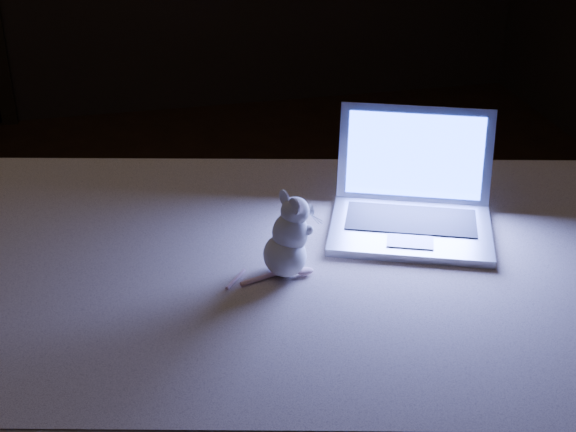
{
  "coord_description": "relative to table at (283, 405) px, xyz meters",
  "views": [
    {
      "loc": [
        -0.07,
        -1.95,
        1.69
      ],
      "look_at": [
        0.28,
        -0.43,
        0.85
      ],
      "focal_mm": 52.0,
      "sensor_mm": 36.0,
      "label": 1
    }
  ],
  "objects": [
    {
      "name": "floor",
      "position": [
        -0.25,
        0.49,
        -0.39
      ],
      "size": [
        5.0,
        5.0,
        0.0
      ],
      "primitive_type": "plane",
      "color": "black",
      "rests_on": "ground"
    },
    {
      "name": "table",
      "position": [
        0.0,
        0.0,
        0.0
      ],
      "size": [
        1.62,
        1.23,
        0.77
      ],
      "primitive_type": null,
      "rotation": [
        0.0,
        0.0,
        -0.23
      ],
      "color": "black",
      "rests_on": "floor"
    },
    {
      "name": "tablecloth",
      "position": [
        0.02,
        0.02,
        0.35
      ],
      "size": [
        1.67,
        1.23,
        0.09
      ],
      "primitive_type": null,
      "rotation": [
        0.0,
        0.0,
        -0.14
      ],
      "color": "beige",
      "rests_on": "table"
    },
    {
      "name": "laptop",
      "position": [
        0.3,
        0.05,
        0.51
      ],
      "size": [
        0.44,
        0.42,
        0.24
      ],
      "primitive_type": null,
      "rotation": [
        0.0,
        0.0,
        -0.37
      ],
      "color": "#B6B7BB",
      "rests_on": "tablecloth"
    },
    {
      "name": "plush_mouse",
      "position": [
        -0.01,
        -0.05,
        0.48
      ],
      "size": [
        0.13,
        0.13,
        0.18
      ],
      "primitive_type": null,
      "rotation": [
        0.0,
        0.0,
        0.04
      ],
      "color": "white",
      "rests_on": "tablecloth"
    }
  ]
}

